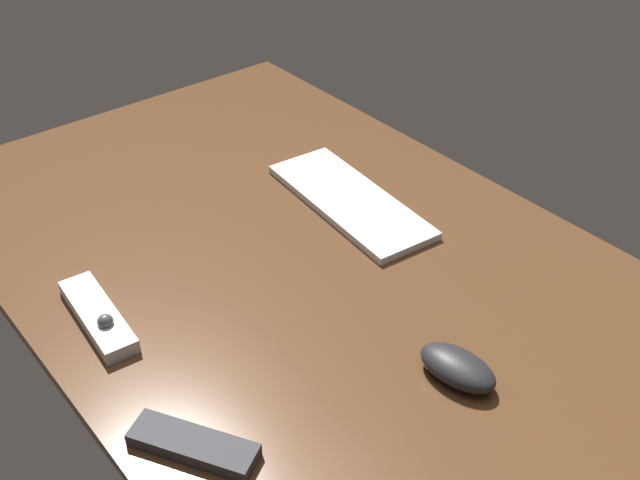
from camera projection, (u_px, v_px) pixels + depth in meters
The scene contains 5 objects.
desk at pixel (312, 271), 125.30cm from camera, with size 140.00×84.00×2.00cm, color #4C301C.
keyboard at pixel (350, 201), 138.86cm from camera, with size 34.60×12.81×1.38cm, color silver.
computer_mouse at pixel (457, 368), 104.08cm from camera, with size 11.33×6.35×3.67cm, color black.
media_remote at pixel (98, 316), 113.35cm from camera, with size 19.11×6.55×3.74cm.
tv_remote at pixel (193, 445), 94.85cm from camera, with size 16.08×4.78×1.85cm, color #2D2D33.
Camera 1 is at (77.18, -60.97, 78.80)cm, focal length 44.08 mm.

